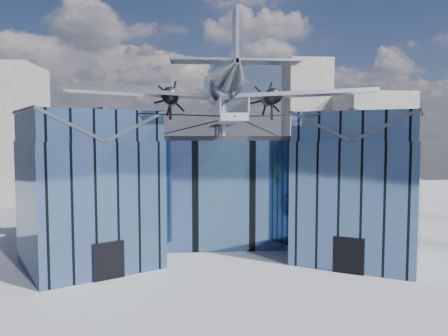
{
  "coord_description": "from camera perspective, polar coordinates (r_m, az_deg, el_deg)",
  "views": [
    {
      "loc": [
        -2.78,
        -34.51,
        9.85
      ],
      "look_at": [
        0.0,
        2.0,
        7.2
      ],
      "focal_mm": 35.0,
      "sensor_mm": 36.0,
      "label": 1
    }
  ],
  "objects": [
    {
      "name": "ground_plane",
      "position": [
        36.0,
        0.25,
        -11.74
      ],
      "size": [
        120.0,
        120.0,
        0.0
      ],
      "primitive_type": "plane",
      "color": "gray"
    },
    {
      "name": "bg_towers",
      "position": [
        85.11,
        -1.51,
        4.24
      ],
      "size": [
        77.0,
        24.5,
        26.0
      ],
      "color": "gray",
      "rests_on": "ground"
    },
    {
      "name": "museum",
      "position": [
        40.66,
        -0.41,
        -1.95
      ],
      "size": [
        32.88,
        24.5,
        17.6
      ],
      "color": "#466390",
      "rests_on": "ground"
    }
  ]
}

